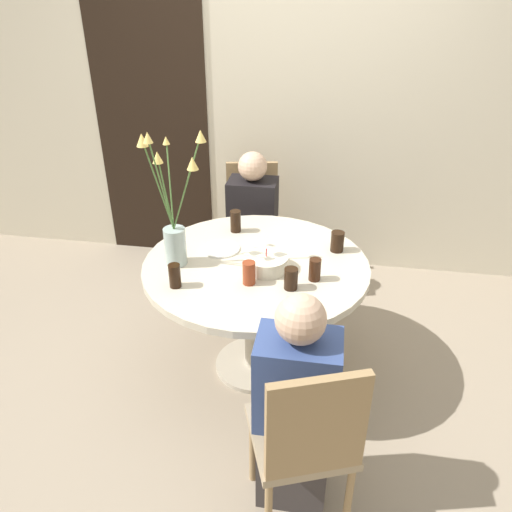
% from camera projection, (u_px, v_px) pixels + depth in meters
% --- Properties ---
extents(ground_plane, '(16.00, 16.00, 0.00)m').
position_uv_depth(ground_plane, '(256.00, 365.00, 3.11)').
color(ground_plane, gray).
extents(wall_back, '(8.00, 0.05, 2.60)m').
position_uv_depth(wall_back, '(288.00, 103.00, 3.69)').
color(wall_back, beige).
rests_on(wall_back, ground_plane).
extents(doorway_panel, '(0.90, 0.01, 2.05)m').
position_uv_depth(doorway_panel, '(153.00, 135.00, 3.95)').
color(doorway_panel, black).
rests_on(doorway_panel, ground_plane).
extents(dining_table, '(1.25, 1.25, 0.74)m').
position_uv_depth(dining_table, '(256.00, 284.00, 2.81)').
color(dining_table, beige).
rests_on(dining_table, ground_plane).
extents(chair_left_flank, '(0.47, 0.47, 0.93)m').
position_uv_depth(chair_left_flank, '(252.00, 218.00, 3.75)').
color(chair_left_flank, '#9E896B').
rests_on(chair_left_flank, ground_plane).
extents(chair_right_flank, '(0.52, 0.52, 0.93)m').
position_uv_depth(chair_right_flank, '(306.00, 437.00, 1.97)').
color(chair_right_flank, '#9E896B').
rests_on(chair_right_flank, ground_plane).
extents(birthday_cake, '(0.24, 0.24, 0.12)m').
position_uv_depth(birthday_cake, '(266.00, 263.00, 2.67)').
color(birthday_cake, white).
rests_on(birthday_cake, dining_table).
extents(flower_vase, '(0.30, 0.34, 0.76)m').
position_uv_depth(flower_vase, '(174.00, 223.00, 2.61)').
color(flower_vase, '#9EB2AD').
rests_on(flower_vase, dining_table).
extents(side_plate, '(0.22, 0.22, 0.01)m').
position_uv_depth(side_plate, '(221.00, 249.00, 2.87)').
color(side_plate, white).
rests_on(side_plate, dining_table).
extents(drink_glass_0, '(0.07, 0.07, 0.12)m').
position_uv_depth(drink_glass_0, '(249.00, 273.00, 2.53)').
color(drink_glass_0, maroon).
rests_on(drink_glass_0, dining_table).
extents(drink_glass_1, '(0.08, 0.08, 0.12)m').
position_uv_depth(drink_glass_1, '(337.00, 242.00, 2.84)').
color(drink_glass_1, black).
rests_on(drink_glass_1, dining_table).
extents(drink_glass_2, '(0.06, 0.06, 0.12)m').
position_uv_depth(drink_glass_2, '(315.00, 270.00, 2.56)').
color(drink_glass_2, '#33190C').
rests_on(drink_glass_2, dining_table).
extents(drink_glass_3, '(0.06, 0.06, 0.13)m').
position_uv_depth(drink_glass_3, '(175.00, 276.00, 2.50)').
color(drink_glass_3, black).
rests_on(drink_glass_3, dining_table).
extents(drink_glass_4, '(0.07, 0.07, 0.11)m').
position_uv_depth(drink_glass_4, '(291.00, 279.00, 2.49)').
color(drink_glass_4, black).
rests_on(drink_glass_4, dining_table).
extents(drink_glass_5, '(0.07, 0.07, 0.14)m').
position_uv_depth(drink_glass_5, '(236.00, 221.00, 3.05)').
color(drink_glass_5, black).
rests_on(drink_glass_5, dining_table).
extents(person_woman, '(0.34, 0.24, 1.09)m').
position_uv_depth(person_woman, '(253.00, 230.00, 3.62)').
color(person_woman, '#383333').
rests_on(person_woman, ground_plane).
extents(person_guest, '(0.34, 0.24, 1.09)m').
position_uv_depth(person_guest, '(296.00, 411.00, 2.11)').
color(person_guest, '#383333').
rests_on(person_guest, ground_plane).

